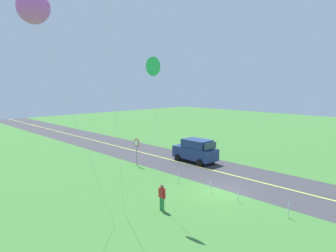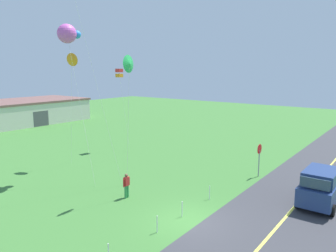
{
  "view_description": "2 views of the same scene",
  "coord_description": "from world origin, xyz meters",
  "px_view_note": "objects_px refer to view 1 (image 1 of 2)",
  "views": [
    {
      "loc": [
        -12.62,
        16.99,
        7.46
      ],
      "look_at": [
        2.98,
        2.11,
        4.56
      ],
      "focal_mm": 32.95,
      "sensor_mm": 36.0,
      "label": 1
    },
    {
      "loc": [
        -14.01,
        -8.91,
        8.17
      ],
      "look_at": [
        2.69,
        3.54,
        4.53
      ],
      "focal_mm": 34.82,
      "sensor_mm": 36.0,
      "label": 2
    }
  ],
  "objects_px": {
    "stop_sign": "(137,147)",
    "kite_red_low": "(154,67)",
    "person_adult_near": "(162,196)",
    "kite_yellow_high": "(33,8)",
    "car_suv_foreground": "(196,150)"
  },
  "relations": [
    {
      "from": "stop_sign",
      "to": "kite_red_low",
      "type": "bearing_deg",
      "value": 148.27
    },
    {
      "from": "person_adult_near",
      "to": "kite_red_low",
      "type": "bearing_deg",
      "value": -28.09
    },
    {
      "from": "person_adult_near",
      "to": "kite_red_low",
      "type": "xyz_separation_m",
      "value": [
        0.57,
        0.08,
        7.61
      ]
    },
    {
      "from": "kite_yellow_high",
      "to": "kite_red_low",
      "type": "bearing_deg",
      "value": -93.68
    },
    {
      "from": "stop_sign",
      "to": "kite_red_low",
      "type": "xyz_separation_m",
      "value": [
        -8.57,
        5.3,
        6.67
      ]
    },
    {
      "from": "kite_red_low",
      "to": "car_suv_foreground",
      "type": "bearing_deg",
      "value": -60.82
    },
    {
      "from": "stop_sign",
      "to": "person_adult_near",
      "type": "bearing_deg",
      "value": 150.28
    },
    {
      "from": "kite_red_low",
      "to": "kite_yellow_high",
      "type": "distance_m",
      "value": 6.89
    },
    {
      "from": "stop_sign",
      "to": "kite_yellow_high",
      "type": "distance_m",
      "value": 16.89
    },
    {
      "from": "kite_red_low",
      "to": "person_adult_near",
      "type": "bearing_deg",
      "value": -171.7
    },
    {
      "from": "car_suv_foreground",
      "to": "person_adult_near",
      "type": "xyz_separation_m",
      "value": [
        -6.33,
        10.23,
        -0.29
      ]
    },
    {
      "from": "car_suv_foreground",
      "to": "stop_sign",
      "type": "height_order",
      "value": "stop_sign"
    },
    {
      "from": "person_adult_near",
      "to": "kite_red_low",
      "type": "relative_size",
      "value": 0.18
    },
    {
      "from": "stop_sign",
      "to": "kite_yellow_high",
      "type": "relative_size",
      "value": 0.22
    },
    {
      "from": "kite_red_low",
      "to": "kite_yellow_high",
      "type": "relative_size",
      "value": 0.79
    }
  ]
}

